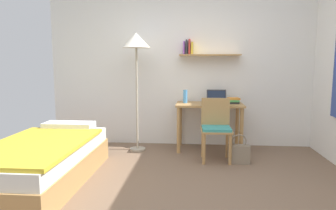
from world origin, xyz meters
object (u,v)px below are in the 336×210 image
standing_lamp (136,46)px  handbag (239,153)px  water_bottle (185,96)px  desk (209,113)px  book_stack (233,101)px  bed (43,161)px  desk_chair (216,126)px  laptop (217,100)px

standing_lamp → handbag: size_ratio=4.53×
water_bottle → standing_lamp: bearing=-169.0°
water_bottle → desk: bearing=-5.8°
desk → standing_lamp: standing_lamp is taller
standing_lamp → water_bottle: standing_lamp is taller
standing_lamp → water_bottle: 1.06m
water_bottle → book_stack: bearing=1.1°
bed → desk_chair: 2.22m
desk_chair → bed: bearing=-153.5°
water_bottle → bed: bearing=-135.4°
standing_lamp → laptop: (1.21, 0.17, -0.80)m
bed → standing_lamp: standing_lamp is taller
desk → handbag: bearing=-59.3°
handbag → bed: bearing=-159.4°
desk → book_stack: bearing=8.2°
standing_lamp → laptop: 1.46m
bed → water_bottle: size_ratio=9.42×
desk_chair → laptop: 0.63m
handbag → desk: bearing=120.7°
desk → water_bottle: 0.44m
desk_chair → book_stack: desk_chair is taller
desk_chair → water_bottle: water_bottle is taller
laptop → book_stack: laptop is taller
desk → desk_chair: (0.07, -0.50, -0.11)m
book_stack → standing_lamp: bearing=-173.9°
laptop → handbag: (0.26, -0.68, -0.64)m
desk_chair → water_bottle: size_ratio=4.17×
desk_chair → book_stack: bearing=62.0°
desk_chair → laptop: laptop is taller
bed → laptop: size_ratio=6.30×
desk → handbag: desk is taller
desk → water_bottle: water_bottle is taller
book_stack → desk: bearing=-171.8°
standing_lamp → book_stack: bearing=6.1°
desk → laptop: laptop is taller
standing_lamp → laptop: bearing=7.8°
bed → desk: size_ratio=1.89×
book_stack → handbag: book_stack is taller
desk → laptop: size_ratio=3.33×
bed → laptop: 2.59m
standing_lamp → handbag: standing_lamp is taller
book_stack → desk_chair: bearing=-118.0°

